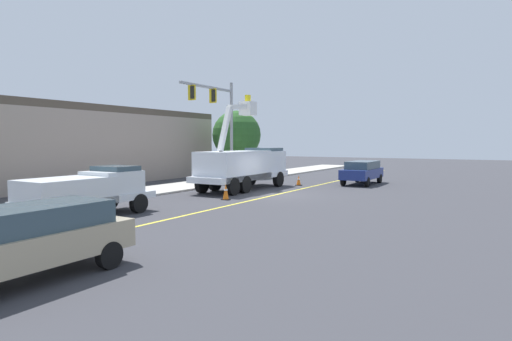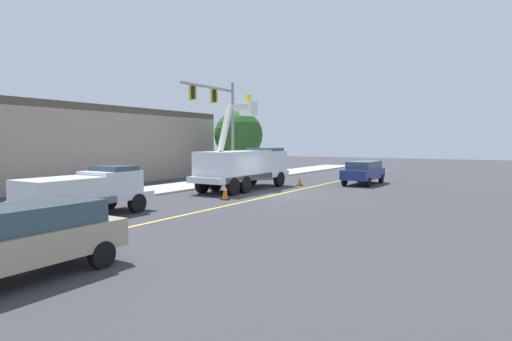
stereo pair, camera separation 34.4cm
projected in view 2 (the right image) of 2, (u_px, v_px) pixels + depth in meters
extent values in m
plane|color=#38383D|center=(277.00, 195.00, 24.92)|extent=(120.00, 120.00, 0.00)
cube|color=#B2ADA3|center=(181.00, 187.00, 28.83)|extent=(60.07, 5.08, 0.12)
cube|color=yellow|center=(277.00, 195.00, 24.92)|extent=(49.99, 1.39, 0.01)
cube|color=white|center=(243.00, 176.00, 27.46)|extent=(8.26, 2.70, 0.36)
cube|color=white|center=(263.00, 162.00, 29.63)|extent=(2.68, 2.41, 1.60)
cube|color=#384C56|center=(265.00, 152.00, 29.75)|extent=(1.86, 2.14, 0.64)
cube|color=white|center=(234.00, 166.00, 26.57)|extent=(5.31, 2.63, 1.80)
cube|color=white|center=(225.00, 129.00, 25.67)|extent=(1.42, 0.36, 2.80)
cube|color=white|center=(239.00, 107.00, 27.18)|extent=(2.51, 0.42, 0.50)
cube|color=white|center=(249.00, 109.00, 28.28)|extent=(0.90, 0.90, 0.90)
cube|color=yellow|center=(248.00, 100.00, 28.24)|extent=(0.36, 0.24, 0.60)
cylinder|color=black|center=(252.00, 178.00, 30.51)|extent=(1.05, 0.37, 1.04)
cylinder|color=black|center=(279.00, 179.00, 29.33)|extent=(1.05, 0.37, 1.04)
cylinder|color=black|center=(215.00, 183.00, 26.82)|extent=(1.05, 0.37, 1.04)
cylinder|color=black|center=(245.00, 185.00, 25.64)|extent=(1.05, 0.37, 1.04)
cylinder|color=black|center=(202.00, 184.00, 25.70)|extent=(1.05, 0.37, 1.04)
cylinder|color=black|center=(233.00, 187.00, 24.53)|extent=(1.05, 0.37, 1.04)
cube|color=silver|center=(87.00, 199.00, 17.51)|extent=(5.65, 2.24, 0.30)
cube|color=silver|center=(111.00, 183.00, 18.52)|extent=(2.06, 1.98, 1.10)
cube|color=#384C56|center=(114.00, 172.00, 18.65)|extent=(1.39, 1.80, 0.56)
cube|color=silver|center=(65.00, 192.00, 16.62)|extent=(3.41, 2.18, 1.10)
cylinder|color=black|center=(109.00, 200.00, 19.59)|extent=(0.85, 0.32, 0.84)
cylinder|color=black|center=(137.00, 203.00, 18.60)|extent=(0.85, 0.32, 0.84)
cylinder|color=black|center=(31.00, 211.00, 16.46)|extent=(0.85, 0.32, 0.84)
cylinder|color=black|center=(60.00, 216.00, 15.47)|extent=(0.85, 0.32, 0.84)
cube|color=navy|center=(363.00, 174.00, 30.90)|extent=(4.85, 2.02, 0.70)
cube|color=#384C56|center=(364.00, 165.00, 30.99)|extent=(3.50, 1.76, 0.60)
cylinder|color=black|center=(368.00, 182.00, 29.10)|extent=(0.69, 0.26, 0.68)
cylinder|color=black|center=(344.00, 181.00, 29.99)|extent=(0.69, 0.26, 0.68)
cylinder|color=black|center=(381.00, 179.00, 31.87)|extent=(0.69, 0.26, 0.68)
cylinder|color=black|center=(359.00, 178.00, 32.76)|extent=(0.69, 0.26, 0.68)
cube|color=tan|center=(15.00, 246.00, 9.46)|extent=(4.85, 2.02, 0.70)
cube|color=#384C56|center=(21.00, 218.00, 9.55)|extent=(3.50, 1.76, 0.60)
cylinder|color=black|center=(102.00, 254.00, 10.43)|extent=(0.69, 0.26, 0.68)
cylinder|color=black|center=(60.00, 246.00, 11.32)|extent=(0.69, 0.26, 0.68)
cube|color=black|center=(57.00, 232.00, 14.54)|extent=(0.40, 0.40, 0.04)
cone|color=orange|center=(57.00, 221.00, 14.51)|extent=(0.32, 0.32, 0.75)
cylinder|color=white|center=(57.00, 218.00, 14.50)|extent=(0.20, 0.20, 0.08)
cube|color=black|center=(225.00, 199.00, 22.74)|extent=(0.40, 0.40, 0.04)
cone|color=orange|center=(225.00, 191.00, 22.71)|extent=(0.32, 0.32, 0.83)
cylinder|color=white|center=(225.00, 190.00, 22.70)|extent=(0.20, 0.20, 0.08)
cube|color=black|center=(300.00, 185.00, 30.14)|extent=(0.40, 0.40, 0.04)
cone|color=orange|center=(300.00, 180.00, 30.11)|extent=(0.32, 0.32, 0.68)
cylinder|color=white|center=(300.00, 179.00, 30.11)|extent=(0.20, 0.20, 0.08)
cylinder|color=gray|center=(233.00, 133.00, 32.10)|extent=(0.22, 0.22, 7.56)
cube|color=gray|center=(209.00, 87.00, 29.42)|extent=(5.81, 0.30, 0.16)
cube|color=gold|center=(214.00, 96.00, 29.96)|extent=(0.13, 0.56, 1.00)
cube|color=black|center=(215.00, 96.00, 29.90)|extent=(0.21, 0.32, 0.84)
cube|color=gold|center=(193.00, 93.00, 27.98)|extent=(0.13, 0.56, 1.00)
cube|color=black|center=(194.00, 93.00, 27.93)|extent=(0.21, 0.32, 0.84)
cube|color=gray|center=(59.00, 149.00, 30.74)|extent=(26.96, 8.49, 5.21)
cube|color=#4C4238|center=(58.00, 109.00, 30.55)|extent=(26.96, 8.49, 0.50)
cylinder|color=brown|center=(239.00, 164.00, 37.75)|extent=(0.32, 0.32, 2.22)
sphere|color=#285623|center=(238.00, 135.00, 37.57)|extent=(4.32, 4.32, 4.32)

